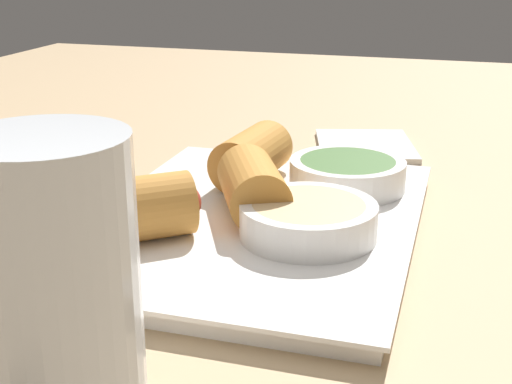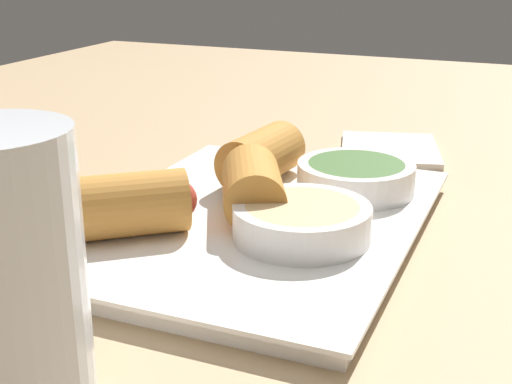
{
  "view_description": "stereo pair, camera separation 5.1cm",
  "coord_description": "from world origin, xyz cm",
  "px_view_note": "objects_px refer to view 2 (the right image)",
  "views": [
    {
      "loc": [
        42.98,
        13.3,
        22.45
      ],
      "look_at": [
        -3.53,
        -0.63,
        5.23
      ],
      "focal_mm": 50.0,
      "sensor_mm": 36.0,
      "label": 1
    },
    {
      "loc": [
        41.26,
        18.11,
        22.45
      ],
      "look_at": [
        -3.53,
        -0.63,
        5.23
      ],
      "focal_mm": 50.0,
      "sensor_mm": 36.0,
      "label": 2
    }
  ],
  "objects_px": {
    "dipping_bowl_near": "(302,221)",
    "napkin": "(390,149)",
    "drinking_glass": "(5,290)",
    "serving_plate": "(256,224)",
    "dipping_bowl_far": "(356,176)",
    "spoon": "(89,197)"
  },
  "relations": [
    {
      "from": "spoon",
      "to": "dipping_bowl_far",
      "type": "bearing_deg",
      "value": 108.66
    },
    {
      "from": "dipping_bowl_near",
      "to": "napkin",
      "type": "distance_m",
      "value": 0.28
    },
    {
      "from": "napkin",
      "to": "spoon",
      "type": "bearing_deg",
      "value": -39.09
    },
    {
      "from": "dipping_bowl_near",
      "to": "napkin",
      "type": "xyz_separation_m",
      "value": [
        -0.28,
        -0.0,
        -0.02
      ]
    },
    {
      "from": "dipping_bowl_far",
      "to": "napkin",
      "type": "distance_m",
      "value": 0.17
    },
    {
      "from": "dipping_bowl_far",
      "to": "napkin",
      "type": "xyz_separation_m",
      "value": [
        -0.17,
        -0.01,
        -0.02
      ]
    },
    {
      "from": "dipping_bowl_far",
      "to": "drinking_glass",
      "type": "relative_size",
      "value": 0.68
    },
    {
      "from": "napkin",
      "to": "drinking_glass",
      "type": "bearing_deg",
      "value": -6.09
    },
    {
      "from": "drinking_glass",
      "to": "serving_plate",
      "type": "bearing_deg",
      "value": 177.82
    },
    {
      "from": "spoon",
      "to": "napkin",
      "type": "xyz_separation_m",
      "value": [
        -0.24,
        0.2,
        -0.0
      ]
    },
    {
      "from": "drinking_glass",
      "to": "napkin",
      "type": "bearing_deg",
      "value": 173.91
    },
    {
      "from": "serving_plate",
      "to": "napkin",
      "type": "distance_m",
      "value": 0.25
    },
    {
      "from": "serving_plate",
      "to": "dipping_bowl_near",
      "type": "relative_size",
      "value": 3.33
    },
    {
      "from": "dipping_bowl_near",
      "to": "drinking_glass",
      "type": "xyz_separation_m",
      "value": [
        0.22,
        -0.05,
        0.04
      ]
    },
    {
      "from": "serving_plate",
      "to": "dipping_bowl_far",
      "type": "height_order",
      "value": "dipping_bowl_far"
    },
    {
      "from": "serving_plate",
      "to": "napkin",
      "type": "relative_size",
      "value": 2.31
    },
    {
      "from": "dipping_bowl_near",
      "to": "dipping_bowl_far",
      "type": "height_order",
      "value": "same"
    },
    {
      "from": "serving_plate",
      "to": "dipping_bowl_far",
      "type": "bearing_deg",
      "value": 145.34
    },
    {
      "from": "dipping_bowl_far",
      "to": "spoon",
      "type": "relative_size",
      "value": 0.47
    },
    {
      "from": "spoon",
      "to": "napkin",
      "type": "relative_size",
      "value": 1.49
    },
    {
      "from": "dipping_bowl_far",
      "to": "napkin",
      "type": "height_order",
      "value": "dipping_bowl_far"
    },
    {
      "from": "serving_plate",
      "to": "spoon",
      "type": "height_order",
      "value": "serving_plate"
    }
  ]
}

